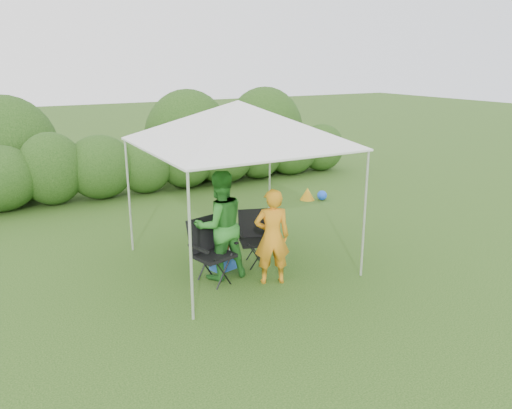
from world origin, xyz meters
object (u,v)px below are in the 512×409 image
canopy (238,123)px  chair_left (210,246)px  woman (220,225)px  chair_right (255,234)px  man (272,237)px  cooler (223,259)px

canopy → chair_left: canopy is taller
woman → chair_right: bearing=-159.5°
man → cooler: bearing=-40.4°
chair_right → cooler: bearing=-161.3°
chair_right → woman: (-0.78, -0.25, 0.36)m
man → chair_left: bearing=-11.8°
chair_right → chair_left: chair_left is taller
canopy → woman: 1.71m
chair_right → chair_left: 1.04m
canopy → cooler: canopy is taller
canopy → man: bearing=-86.1°
chair_left → cooler: chair_left is taller
chair_left → cooler: (0.38, 0.31, -0.41)m
man → cooler: (-0.46, 0.85, -0.60)m
man → cooler: size_ratio=3.20×
chair_left → cooler: 0.64m
chair_left → woman: 0.38m
canopy → chair_right: (0.23, -0.15, -1.93)m
man → cooler: 1.14m
woman → cooler: size_ratio=3.69×
canopy → man: size_ratio=1.99×
canopy → woman: size_ratio=1.73×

